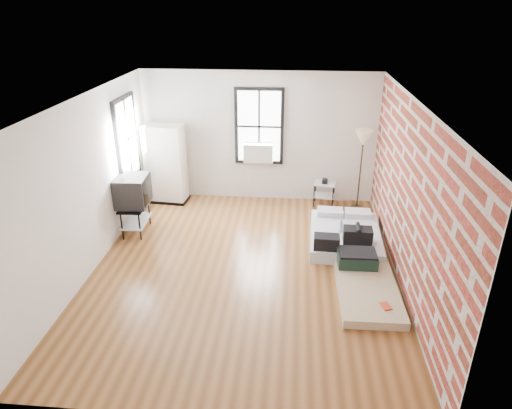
# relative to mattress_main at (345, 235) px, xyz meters

# --- Properties ---
(ground) EXTENTS (6.00, 6.00, 0.00)m
(ground) POSITION_rel_mattress_main_xyz_m (-1.74, -1.06, -0.15)
(ground) COLOR brown
(ground) RESTS_ON ground
(room_shell) EXTENTS (5.02, 6.02, 2.80)m
(room_shell) POSITION_rel_mattress_main_xyz_m (-1.51, -0.70, 1.59)
(room_shell) COLOR silver
(room_shell) RESTS_ON ground
(mattress_main) EXTENTS (1.32, 1.76, 0.55)m
(mattress_main) POSITION_rel_mattress_main_xyz_m (0.00, 0.00, 0.00)
(mattress_main) COLOR white
(mattress_main) RESTS_ON ground
(mattress_bare) EXTENTS (0.92, 1.72, 0.37)m
(mattress_bare) POSITION_rel_mattress_main_xyz_m (0.18, -1.45, -0.04)
(mattress_bare) COLOR tan
(mattress_bare) RESTS_ON ground
(wardrobe) EXTENTS (0.90, 0.57, 1.71)m
(wardrobe) POSITION_rel_mattress_main_xyz_m (-3.74, 1.59, 0.70)
(wardrobe) COLOR black
(wardrobe) RESTS_ON ground
(side_table) EXTENTS (0.50, 0.43, 0.60)m
(side_table) POSITION_rel_mattress_main_xyz_m (-0.31, 1.66, 0.25)
(side_table) COLOR black
(side_table) RESTS_ON ground
(floor_lamp) EXTENTS (0.37, 0.37, 1.71)m
(floor_lamp) POSITION_rel_mattress_main_xyz_m (0.41, 1.59, 1.31)
(floor_lamp) COLOR black
(floor_lamp) RESTS_ON ground
(tv_stand) EXTENTS (0.59, 0.82, 1.13)m
(tv_stand) POSITION_rel_mattress_main_xyz_m (-3.96, 0.08, 0.67)
(tv_stand) COLOR black
(tv_stand) RESTS_ON ground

